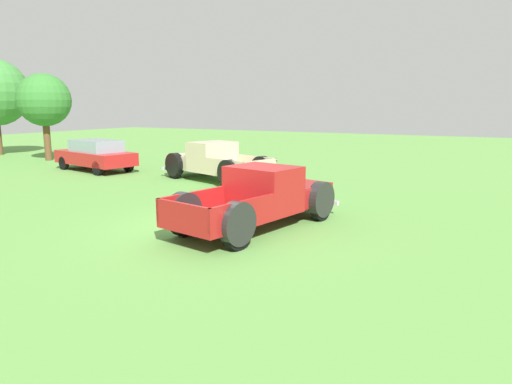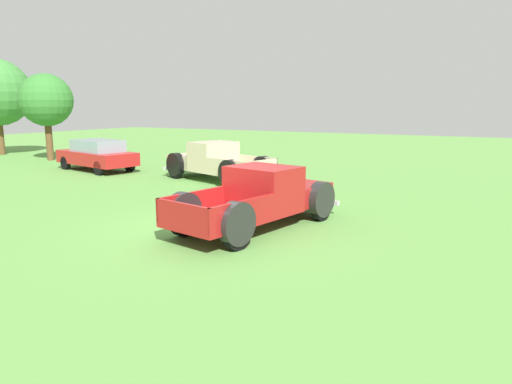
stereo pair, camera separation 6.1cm
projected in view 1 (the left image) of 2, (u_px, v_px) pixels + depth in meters
ground_plane at (214, 228)px, 11.48m from camera, size 80.00×80.00×0.00m
pickup_truck_foreground at (265, 197)px, 11.63m from camera, size 5.15×2.70×1.50m
pickup_truck_behind_left at (211, 162)px, 18.74m from camera, size 3.23×5.36×1.55m
sedan_distant_a at (95, 155)px, 21.42m from camera, size 2.56×4.52×1.42m
oak_tree_east at (44, 100)px, 25.01m from camera, size 2.81×2.81×4.67m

